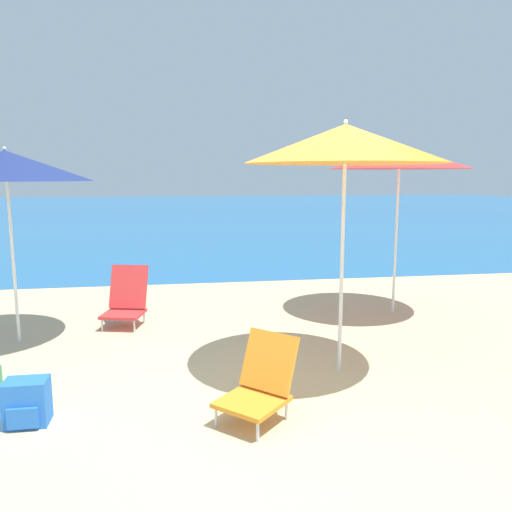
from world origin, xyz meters
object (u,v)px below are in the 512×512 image
(backpack_blue, at_px, (27,403))
(beach_umbrella_navy, at_px, (6,166))
(beach_chair_red, at_px, (126,299))
(beach_umbrella_orange, at_px, (345,144))
(beach_chair_orange, at_px, (260,382))
(beach_umbrella_red, at_px, (400,158))

(backpack_blue, bearing_deg, beach_umbrella_navy, 107.77)
(beach_umbrella_navy, xyz_separation_m, backpack_blue, (0.67, -2.08, -1.86))
(beach_chair_red, bearing_deg, backpack_blue, -86.97)
(backpack_blue, bearing_deg, beach_umbrella_orange, 13.47)
(beach_umbrella_orange, bearing_deg, beach_chair_red, 138.88)
(beach_umbrella_orange, xyz_separation_m, backpack_blue, (-2.75, -0.66, -2.04))
(beach_umbrella_navy, relative_size, beach_chair_red, 2.96)
(beach_umbrella_navy, bearing_deg, beach_chair_orange, -42.34)
(beach_umbrella_orange, bearing_deg, beach_umbrella_navy, 157.39)
(beach_umbrella_orange, distance_m, beach_chair_red, 3.51)
(beach_chair_orange, distance_m, backpack_blue, 1.83)
(beach_umbrella_navy, bearing_deg, beach_umbrella_red, 5.97)
(beach_umbrella_orange, relative_size, beach_chair_orange, 3.28)
(beach_umbrella_orange, height_order, beach_chair_orange, beach_umbrella_orange)
(beach_chair_orange, relative_size, beach_chair_red, 0.98)
(beach_umbrella_navy, height_order, beach_chair_orange, beach_umbrella_navy)
(beach_umbrella_navy, distance_m, beach_chair_orange, 3.78)
(beach_chair_orange, bearing_deg, beach_umbrella_orange, 85.44)
(backpack_blue, bearing_deg, beach_chair_orange, -5.64)
(beach_umbrella_navy, xyz_separation_m, beach_chair_red, (1.18, 0.53, -1.69))
(beach_umbrella_orange, relative_size, backpack_blue, 6.78)
(beach_umbrella_orange, distance_m, beach_umbrella_navy, 3.71)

